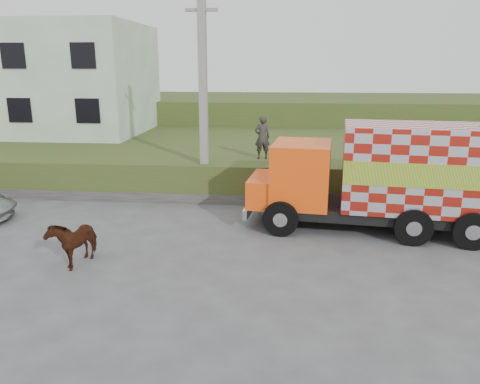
# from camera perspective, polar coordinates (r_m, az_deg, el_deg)

# --- Properties ---
(ground) EXTENTS (120.00, 120.00, 0.00)m
(ground) POSITION_cam_1_polar(r_m,az_deg,el_deg) (14.46, -3.36, -6.13)
(ground) COLOR #474749
(ground) RESTS_ON ground
(embankment) EXTENTS (40.00, 12.00, 1.50)m
(embankment) POSITION_cam_1_polar(r_m,az_deg,el_deg) (23.83, 0.27, 4.31)
(embankment) COLOR #2A521B
(embankment) RESTS_ON ground
(embankment_far) EXTENTS (40.00, 12.00, 3.00)m
(embankment_far) POSITION_cam_1_polar(r_m,az_deg,el_deg) (35.57, 2.05, 9.13)
(embankment_far) COLOR #2A521B
(embankment_far) RESTS_ON ground
(retaining_strip) EXTENTS (16.00, 0.50, 0.40)m
(retaining_strip) POSITION_cam_1_polar(r_m,az_deg,el_deg) (18.68, -7.49, -0.63)
(retaining_strip) COLOR #595651
(retaining_strip) RESTS_ON ground
(building) EXTENTS (10.00, 8.00, 6.00)m
(building) POSITION_cam_1_polar(r_m,az_deg,el_deg) (29.40, -21.59, 12.70)
(building) COLOR silver
(building) RESTS_ON embankment
(utility_pole) EXTENTS (1.20, 0.30, 8.00)m
(utility_pole) POSITION_cam_1_polar(r_m,az_deg,el_deg) (18.21, -4.50, 11.44)
(utility_pole) COLOR gray
(utility_pole) RESTS_ON ground
(cargo_truck) EXTENTS (8.03, 3.44, 3.48)m
(cargo_truck) POSITION_cam_1_polar(r_m,az_deg,el_deg) (15.69, 17.14, 1.78)
(cargo_truck) COLOR black
(cargo_truck) RESTS_ON ground
(cow) EXTENTS (1.00, 1.67, 1.32)m
(cow) POSITION_cam_1_polar(r_m,az_deg,el_deg) (13.54, -19.61, -5.56)
(cow) COLOR #35170D
(cow) RESTS_ON ground
(pedestrian) EXTENTS (0.74, 0.59, 1.78)m
(pedestrian) POSITION_cam_1_polar(r_m,az_deg,el_deg) (19.39, 2.73, 6.69)
(pedestrian) COLOR #312D2B
(pedestrian) RESTS_ON embankment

